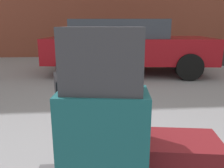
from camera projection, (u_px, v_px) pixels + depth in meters
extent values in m
cube|color=#144C51|center=(103.00, 165.00, 1.01)|extent=(0.39, 0.25, 0.68)
cube|color=maroon|center=(165.00, 164.00, 1.32)|extent=(0.63, 0.39, 0.32)
cube|color=black|center=(89.00, 135.00, 1.28)|extent=(0.38, 0.31, 0.69)
cube|color=#2D2D33|center=(102.00, 60.00, 0.89)|extent=(0.34, 0.23, 0.25)
cube|color=maroon|center=(128.00, 49.00, 6.21)|extent=(4.49, 2.31, 0.64)
cube|color=#2D333D|center=(119.00, 29.00, 6.08)|extent=(2.58, 1.86, 0.46)
cylinder|color=black|center=(173.00, 57.00, 7.06)|extent=(0.66, 0.30, 0.64)
cylinder|color=black|center=(189.00, 67.00, 5.42)|extent=(0.66, 0.30, 0.64)
cylinder|color=black|center=(82.00, 57.00, 7.16)|extent=(0.66, 0.30, 0.64)
cylinder|color=black|center=(70.00, 66.00, 5.52)|extent=(0.66, 0.30, 0.64)
cylinder|color=#383838|center=(187.00, 56.00, 7.33)|extent=(0.22, 0.22, 0.62)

